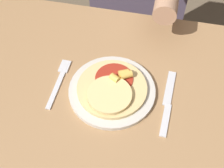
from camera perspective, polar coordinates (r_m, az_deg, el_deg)
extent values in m
cube|color=#9E754C|center=(0.86, -1.29, -5.20)|extent=(1.27, 0.80, 0.03)
cylinder|color=#9E754C|center=(1.51, -19.85, 2.66)|extent=(0.06, 0.06, 0.71)
cylinder|color=beige|center=(0.87, 0.00, -1.26)|extent=(0.24, 0.24, 0.01)
cylinder|color=#DBBC7A|center=(0.86, 0.00, -0.77)|extent=(0.20, 0.20, 0.01)
cylinder|color=#9E2819|center=(0.87, 0.40, 1.05)|extent=(0.11, 0.11, 0.00)
cylinder|color=#E8C881|center=(0.83, -0.44, -1.95)|extent=(0.12, 0.12, 0.01)
cylinder|color=gold|center=(0.86, 0.49, 1.06)|extent=(0.03, 0.03, 0.02)
cylinder|color=gold|center=(0.87, 2.16, 1.98)|extent=(0.03, 0.03, 0.02)
cylinder|color=gold|center=(0.87, 2.59, 1.67)|extent=(0.04, 0.03, 0.02)
cube|color=silver|center=(0.90, -10.26, -1.08)|extent=(0.02, 0.13, 0.00)
cube|color=silver|center=(0.94, -8.64, 3.20)|extent=(0.03, 0.05, 0.00)
cube|color=silver|center=(0.84, 9.72, -6.79)|extent=(0.02, 0.10, 0.00)
cube|color=silver|center=(0.90, 10.46, -0.75)|extent=(0.03, 0.12, 0.00)
cylinder|color=#2D2D38|center=(1.66, 1.14, 6.66)|extent=(0.11, 0.11, 0.49)
cylinder|color=#2D2D38|center=(1.65, 7.18, 5.67)|extent=(0.11, 0.11, 0.49)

